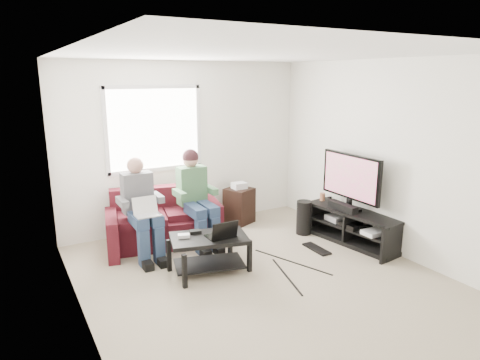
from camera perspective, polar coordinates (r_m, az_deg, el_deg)
name	(u,v)px	position (r m, az deg, el deg)	size (l,w,h in m)	color
floor	(261,279)	(5.28, 2.85, -13.01)	(4.50, 4.50, 0.00)	tan
ceiling	(264,54)	(4.72, 3.24, 16.46)	(4.50, 4.50, 0.00)	white
wall_back	(186,146)	(6.80, -7.27, 4.53)	(4.50, 4.50, 0.00)	white
wall_front	(439,237)	(3.26, 25.06, -6.84)	(4.50, 4.50, 0.00)	white
wall_left	(76,198)	(4.14, -20.97, -2.20)	(4.50, 4.50, 0.00)	white
wall_right	(387,157)	(6.13, 19.00, 2.89)	(4.50, 4.50, 0.00)	white
window	(154,129)	(6.57, -11.34, 6.70)	(1.48, 0.04, 1.28)	white
sofa	(164,223)	(6.33, -10.10, -5.65)	(1.83, 1.05, 0.78)	#461119
person_left	(141,204)	(5.84, -13.05, -3.12)	(0.40, 0.70, 1.32)	navy
person_right	(196,191)	(6.10, -5.94, -1.52)	(0.40, 0.71, 1.36)	navy
laptop_silver	(147,211)	(5.62, -12.28, -4.07)	(0.32, 0.22, 0.24)	silver
coffee_table	(209,246)	(5.33, -4.16, -8.71)	(1.04, 0.79, 0.46)	black
laptop_black	(220,227)	(5.23, -2.63, -6.33)	(0.34, 0.24, 0.24)	black
controller_a	(184,236)	(5.28, -7.51, -7.39)	(0.14, 0.09, 0.04)	silver
controller_b	(195,232)	(5.40, -5.98, -6.87)	(0.14, 0.09, 0.04)	black
controller_c	(225,227)	(5.53, -2.04, -6.28)	(0.14, 0.09, 0.04)	gray
tv_stand	(353,228)	(6.45, 14.78, -6.26)	(0.64, 1.52, 0.49)	black
tv	(351,178)	(6.32, 14.53, 0.22)	(0.12, 1.10, 0.81)	black
soundbar	(343,207)	(6.34, 13.55, -3.50)	(0.12, 0.50, 0.10)	black
drink_cup	(322,197)	(6.76, 10.93, -2.21)	(0.08, 0.08, 0.12)	#A56847
console_white	(374,232)	(6.17, 17.42, -6.68)	(0.30, 0.22, 0.06)	silver
console_grey	(339,217)	(6.63, 13.02, -4.88)	(0.34, 0.26, 0.08)	gray
console_black	(355,224)	(6.40, 15.13, -5.75)	(0.38, 0.30, 0.07)	black
subwoofer	(304,218)	(6.65, 8.51, -4.97)	(0.23, 0.23, 0.52)	black
keyboard_floor	(317,249)	(6.16, 10.18, -9.02)	(0.16, 0.47, 0.03)	black
end_table	(239,205)	(7.06, -0.10, -3.31)	(0.39, 0.39, 0.68)	black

